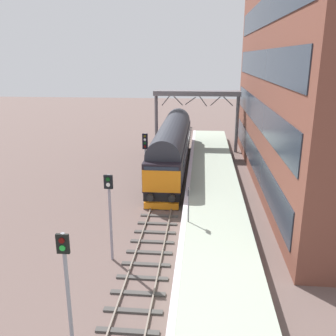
% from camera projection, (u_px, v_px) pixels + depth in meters
% --- Properties ---
extents(ground_plane, '(140.00, 140.00, 0.00)m').
position_uv_depth(ground_plane, '(164.00, 200.00, 27.29)').
color(ground_plane, '#68544E').
rests_on(ground_plane, ground).
extents(track_main, '(2.50, 60.00, 0.15)m').
position_uv_depth(track_main, '(164.00, 199.00, 27.28)').
color(track_main, gray).
rests_on(track_main, ground).
extents(station_platform, '(4.00, 44.00, 1.01)m').
position_uv_depth(station_platform, '(213.00, 195.00, 26.83)').
color(station_platform, '#A9B7A2').
rests_on(station_platform, ground).
extents(station_building, '(4.62, 30.26, 18.95)m').
position_uv_depth(station_building, '(290.00, 67.00, 28.52)').
color(station_building, brown).
rests_on(station_building, ground).
extents(diesel_locomotive, '(2.74, 18.84, 4.68)m').
position_uv_depth(diesel_locomotive, '(172.00, 144.00, 33.69)').
color(diesel_locomotive, black).
rests_on(diesel_locomotive, ground).
extents(signal_post_near, '(0.44, 0.22, 4.61)m').
position_uv_depth(signal_post_near, '(67.00, 280.00, 12.58)').
color(signal_post_near, gray).
rests_on(signal_post_near, ground).
extents(signal_post_mid, '(0.44, 0.22, 4.68)m').
position_uv_depth(signal_post_mid, '(110.00, 208.00, 18.40)').
color(signal_post_mid, gray).
rests_on(signal_post_mid, ground).
extents(signal_post_far, '(0.44, 0.22, 4.35)m').
position_uv_depth(signal_post_far, '(145.00, 152.00, 29.63)').
color(signal_post_far, gray).
rests_on(signal_post_far, ground).
extents(platform_number_sign, '(0.10, 0.44, 2.03)m').
position_uv_depth(platform_number_sign, '(188.00, 200.00, 20.94)').
color(platform_number_sign, slate).
rests_on(platform_number_sign, station_platform).
extents(overhead_footbridge, '(9.30, 2.00, 6.72)m').
position_uv_depth(overhead_footbridge, '(197.00, 98.00, 39.67)').
color(overhead_footbridge, slate).
rests_on(overhead_footbridge, ground).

